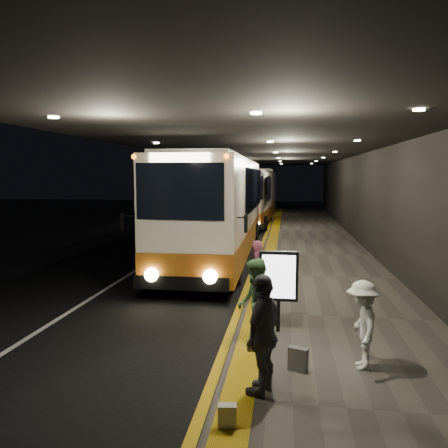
# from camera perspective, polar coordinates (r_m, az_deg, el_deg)

# --- Properties ---
(ground) EXTENTS (90.00, 90.00, 0.00)m
(ground) POSITION_cam_1_polar(r_m,az_deg,el_deg) (14.06, -6.57, -7.60)
(ground) COLOR black
(lane_line_white) EXTENTS (0.12, 50.00, 0.01)m
(lane_line_white) POSITION_cam_1_polar(r_m,az_deg,el_deg) (19.25, -7.97, -3.82)
(lane_line_white) COLOR silver
(lane_line_white) RESTS_ON ground
(kerb_stripe_yellow) EXTENTS (0.18, 50.00, 0.01)m
(kerb_stripe_yellow) POSITION_cam_1_polar(r_m,az_deg,el_deg) (18.54, 4.49, -4.17)
(kerb_stripe_yellow) COLOR gold
(kerb_stripe_yellow) RESTS_ON ground
(sidewalk) EXTENTS (4.50, 50.00, 0.15)m
(sidewalk) POSITION_cam_1_polar(r_m,az_deg,el_deg) (18.53, 11.93, -4.07)
(sidewalk) COLOR #514C44
(sidewalk) RESTS_ON ground
(tactile_strip) EXTENTS (0.50, 50.00, 0.01)m
(tactile_strip) POSITION_cam_1_polar(r_m,az_deg,el_deg) (18.48, 6.04, -3.74)
(tactile_strip) COLOR gold
(tactile_strip) RESTS_ON sidewalk
(terminal_wall) EXTENTS (0.10, 50.00, 6.00)m
(terminal_wall) POSITION_cam_1_polar(r_m,az_deg,el_deg) (18.52, 19.13, 4.82)
(terminal_wall) COLOR black
(terminal_wall) RESTS_ON ground
(support_columns) EXTENTS (0.80, 24.80, 4.40)m
(support_columns) POSITION_cam_1_polar(r_m,az_deg,el_deg) (17.95, -8.04, 2.51)
(support_columns) COLOR black
(support_columns) RESTS_ON ground
(canopy) EXTENTS (9.00, 50.00, 0.40)m
(canopy) POSITION_cam_1_polar(r_m,az_deg,el_deg) (18.26, 5.09, 10.15)
(canopy) COLOR black
(canopy) RESTS_ON support_columns
(coach_main) EXTENTS (2.81, 12.78, 3.97)m
(coach_main) POSITION_cam_1_polar(r_m,az_deg,el_deg) (17.42, -0.77, 1.48)
(coach_main) COLOR beige
(coach_main) RESTS_ON ground
(coach_second) EXTENTS (2.90, 11.61, 3.62)m
(coach_second) POSITION_cam_1_polar(r_m,az_deg,el_deg) (30.28, 3.73, 3.21)
(coach_second) COLOR beige
(coach_second) RESTS_ON ground
(coach_third) EXTENTS (2.91, 12.51, 3.91)m
(coach_third) POSITION_cam_1_polar(r_m,az_deg,el_deg) (44.81, 4.76, 4.39)
(coach_third) COLOR beige
(coach_third) RESTS_ON ground
(passenger_boarding) EXTENTS (0.38, 0.57, 1.51)m
(passenger_boarding) POSITION_cam_1_polar(r_m,az_deg,el_deg) (11.75, 4.56, -5.83)
(passenger_boarding) COLOR #CF6192
(passenger_boarding) RESTS_ON sidewalk
(passenger_waiting_green) EXTENTS (0.61, 0.89, 1.70)m
(passenger_waiting_green) POSITION_cam_1_polar(r_m,az_deg,el_deg) (8.27, 4.09, -10.37)
(passenger_waiting_green) COLOR #477641
(passenger_waiting_green) RESTS_ON sidewalk
(passenger_waiting_white) EXTENTS (0.46, 0.97, 1.49)m
(passenger_waiting_white) POSITION_cam_1_polar(r_m,az_deg,el_deg) (7.83, 17.64, -12.42)
(passenger_waiting_white) COLOR white
(passenger_waiting_white) RESTS_ON sidewalk
(passenger_waiting_grey) EXTENTS (0.86, 1.18, 1.81)m
(passenger_waiting_grey) POSITION_cam_1_polar(r_m,az_deg,el_deg) (6.64, 5.16, -14.14)
(passenger_waiting_grey) COLOR #504E54
(passenger_waiting_grey) RESTS_ON sidewalk
(bag_polka) EXTENTS (0.35, 0.25, 0.39)m
(bag_polka) POSITION_cam_1_polar(r_m,az_deg,el_deg) (7.68, 9.64, -17.00)
(bag_polka) COLOR black
(bag_polka) RESTS_ON sidewalk
(bag_plain) EXTENTS (0.26, 0.17, 0.30)m
(bag_plain) POSITION_cam_1_polar(r_m,az_deg,el_deg) (6.13, 0.43, -23.77)
(bag_plain) COLOR beige
(bag_plain) RESTS_ON sidewalk
(info_sign) EXTENTS (0.80, 0.13, 1.69)m
(info_sign) POSITION_cam_1_polar(r_m,az_deg,el_deg) (9.09, 7.16, -6.99)
(info_sign) COLOR black
(info_sign) RESTS_ON sidewalk
(stanchion_post) EXTENTS (0.05, 0.05, 1.20)m
(stanchion_post) POSITION_cam_1_polar(r_m,az_deg,el_deg) (9.54, 4.64, -9.67)
(stanchion_post) COLOR black
(stanchion_post) RESTS_ON sidewalk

